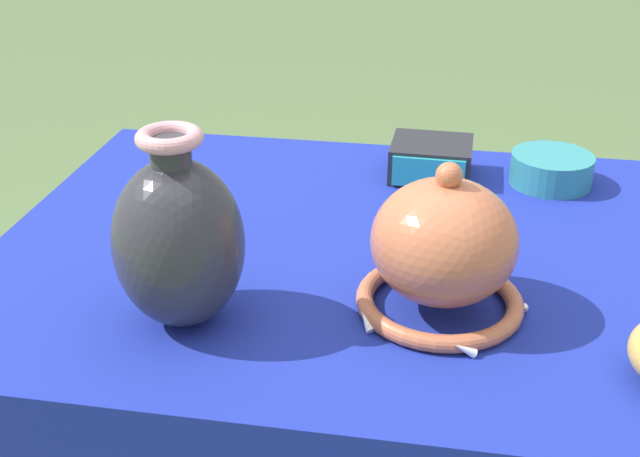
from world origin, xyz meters
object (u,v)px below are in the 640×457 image
vase_dome_bell (443,251)px  pot_squat_teal (551,169)px  vase_tall_bulbous (179,240)px  mosaic_tile_box (431,160)px

vase_dome_bell → pot_squat_teal: 0.45m
vase_tall_bulbous → vase_dome_bell: bearing=14.1°
vase_dome_bell → pot_squat_teal: bearing=68.0°
vase_dome_bell → mosaic_tile_box: size_ratio=1.59×
vase_tall_bulbous → mosaic_tile_box: vase_tall_bulbous is taller
vase_dome_bell → vase_tall_bulbous: bearing=-165.9°
mosaic_tile_box → pot_squat_teal: bearing=2.6°
mosaic_tile_box → vase_tall_bulbous: bearing=-117.5°
mosaic_tile_box → pot_squat_teal: (0.20, 0.00, -0.00)m
vase_tall_bulbous → pot_squat_teal: vase_tall_bulbous is taller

